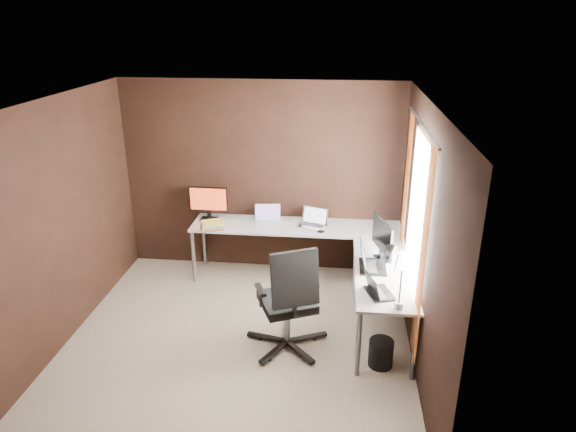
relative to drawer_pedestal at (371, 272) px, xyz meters
The scene contains 15 objects.
room 1.82m from the drawer_pedestal, 135.13° to the right, with size 3.60×3.60×2.50m.
desk 0.71m from the drawer_pedestal, 169.36° to the right, with size 2.65×2.25×0.73m.
drawer_pedestal is the anchor object (origin of this frame).
monitor_left 2.25m from the drawer_pedestal, 167.85° to the left, with size 0.50×0.14×0.44m.
monitor_right 0.86m from the drawer_pedestal, 83.64° to the right, with size 0.20×0.55×0.46m.
laptop_white 1.48m from the drawer_pedestal, 162.04° to the left, with size 0.35×0.27×0.22m.
laptop_silver 0.95m from the drawer_pedestal, 153.90° to the left, with size 0.40×0.34×0.23m.
laptop_black_big 0.87m from the drawer_pedestal, 96.36° to the right, with size 0.28×0.40×0.26m.
laptop_black_small 1.36m from the drawer_pedestal, 91.39° to the right, with size 0.31×0.37×0.21m.
book_stack 2.05m from the drawer_pedestal, behind, with size 0.33×0.30×0.09m.
mouse_left 2.04m from the drawer_pedestal, behind, with size 0.09×0.06×0.04m, color black.
mouse_corner 0.79m from the drawer_pedestal, 166.58° to the left, with size 0.09×0.06×0.04m, color black.
desk_lamp 1.65m from the drawer_pedestal, 86.36° to the right, with size 0.19×0.22×0.59m.
office_chair 1.49m from the drawer_pedestal, 126.61° to the right, with size 0.67×0.71×1.18m.
wastebasket 1.39m from the drawer_pedestal, 88.21° to the right, with size 0.24×0.24×0.28m, color black.
Camera 1 is at (1.01, -4.48, 3.24)m, focal length 32.00 mm.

